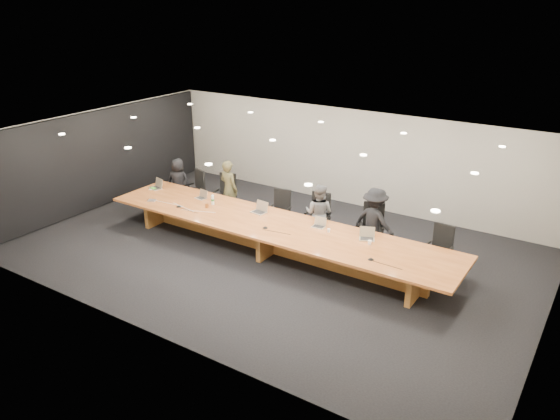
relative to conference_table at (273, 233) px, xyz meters
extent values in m
plane|color=black|center=(0.00, 0.00, -0.52)|extent=(12.00, 12.00, 0.00)
cube|color=beige|center=(0.00, 4.00, 0.88)|extent=(12.00, 0.02, 2.80)
cube|color=black|center=(-5.94, 0.00, 0.85)|extent=(0.08, 7.84, 2.74)
cube|color=brown|center=(0.00, 0.00, 0.20)|extent=(9.00, 1.80, 0.06)
cube|color=brown|center=(0.00, 0.00, -0.18)|extent=(7.65, 0.15, 0.69)
cube|color=brown|center=(-3.60, 0.00, -0.18)|extent=(0.12, 1.26, 0.69)
cube|color=brown|center=(0.00, 0.00, -0.18)|extent=(0.12, 1.26, 0.69)
cube|color=brown|center=(3.60, 0.00, -0.18)|extent=(0.12, 1.26, 0.69)
imported|color=black|center=(-4.10, 1.18, 0.18)|extent=(0.79, 0.64, 1.40)
imported|color=#3B3820|center=(-2.25, 1.20, 0.30)|extent=(0.65, 0.48, 1.64)
imported|color=#57585A|center=(0.59, 1.16, 0.23)|extent=(0.79, 0.65, 1.50)
imported|color=black|center=(2.02, 1.26, 0.30)|extent=(1.15, 0.78, 1.65)
cylinder|color=silver|center=(-2.01, 0.22, 0.35)|extent=(0.08, 0.08, 0.25)
cylinder|color=brown|center=(-1.98, -0.04, 0.28)|extent=(0.11, 0.11, 0.11)
cone|color=white|center=(1.33, 0.29, 0.27)|extent=(0.09, 0.09, 0.08)
cone|color=white|center=(2.39, 0.18, 0.28)|extent=(0.09, 0.09, 0.10)
cube|color=white|center=(-4.14, 0.23, 0.24)|extent=(0.28, 0.25, 0.01)
cube|color=#52B730|center=(-4.14, 0.22, 0.26)|extent=(0.19, 0.13, 0.03)
cube|color=silver|center=(-3.50, -0.47, 0.24)|extent=(0.24, 0.22, 0.03)
cone|color=black|center=(-2.62, -0.40, 0.25)|extent=(0.18, 0.18, 0.03)
cone|color=black|center=(-0.02, -0.31, 0.25)|extent=(0.14, 0.14, 0.03)
cone|color=black|center=(2.71, -0.46, 0.25)|extent=(0.15, 0.15, 0.03)
camera|label=1|loc=(6.57, -9.81, 5.27)|focal=35.00mm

